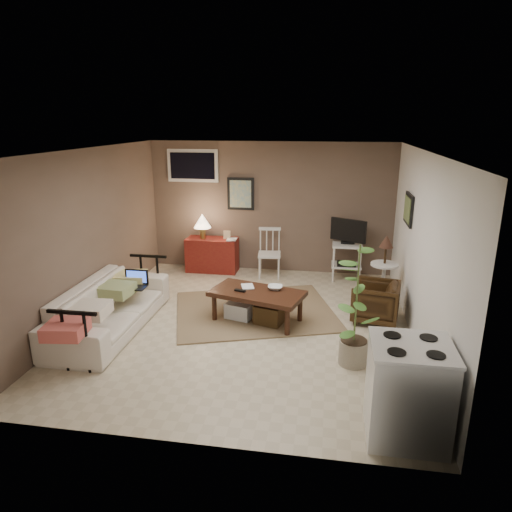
% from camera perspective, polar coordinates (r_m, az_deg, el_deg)
% --- Properties ---
extents(floor, '(5.00, 5.00, 0.00)m').
position_cam_1_polar(floor, '(6.50, -1.27, -8.56)').
color(floor, '#C1B293').
rests_on(floor, ground).
extents(art_back, '(0.50, 0.03, 0.60)m').
position_cam_1_polar(art_back, '(8.52, -1.93, 7.77)').
color(art_back, black).
extents(art_right, '(0.03, 0.60, 0.45)m').
position_cam_1_polar(art_right, '(7.03, 18.53, 5.58)').
color(art_right, black).
extents(window, '(0.96, 0.03, 0.60)m').
position_cam_1_polar(window, '(8.67, -7.92, 11.12)').
color(window, silver).
extents(rug, '(2.76, 2.47, 0.02)m').
position_cam_1_polar(rug, '(6.91, -0.18, -6.85)').
color(rug, olive).
rests_on(rug, floor).
extents(coffee_table, '(1.42, 0.99, 0.49)m').
position_cam_1_polar(coffee_table, '(6.49, 0.06, -5.98)').
color(coffee_table, '#35190E').
rests_on(coffee_table, floor).
extents(sofa, '(0.65, 2.24, 0.87)m').
position_cam_1_polar(sofa, '(6.51, -17.86, -5.18)').
color(sofa, beige).
rests_on(sofa, floor).
extents(sofa_pillows, '(0.43, 2.13, 0.15)m').
position_cam_1_polar(sofa_pillows, '(6.24, -18.56, -5.22)').
color(sofa_pillows, beige).
rests_on(sofa_pillows, sofa).
extents(sofa_end_rails, '(0.60, 2.23, 0.75)m').
position_cam_1_polar(sofa_end_rails, '(6.48, -16.79, -5.78)').
color(sofa_end_rails, black).
rests_on(sofa_end_rails, floor).
extents(laptop, '(0.34, 0.25, 0.23)m').
position_cam_1_polar(laptop, '(6.70, -14.85, -3.13)').
color(laptop, black).
rests_on(laptop, sofa).
extents(red_console, '(0.95, 0.42, 1.10)m').
position_cam_1_polar(red_console, '(8.64, -5.60, 0.56)').
color(red_console, maroon).
rests_on(red_console, floor).
extents(spindle_chair, '(0.44, 0.44, 0.89)m').
position_cam_1_polar(spindle_chair, '(8.29, 1.69, 0.19)').
color(spindle_chair, silver).
rests_on(spindle_chair, floor).
extents(tv_stand, '(0.61, 0.43, 1.11)m').
position_cam_1_polar(tv_stand, '(8.23, 11.33, 0.97)').
color(tv_stand, silver).
rests_on(tv_stand, floor).
extents(side_table, '(0.42, 0.42, 1.12)m').
position_cam_1_polar(side_table, '(7.19, 15.79, -0.77)').
color(side_table, silver).
rests_on(side_table, floor).
extents(armchair, '(0.68, 0.72, 0.64)m').
position_cam_1_polar(armchair, '(6.71, 14.69, -5.34)').
color(armchair, black).
rests_on(armchair, floor).
extents(potted_plant, '(0.37, 0.37, 1.48)m').
position_cam_1_polar(potted_plant, '(5.33, 12.45, -5.58)').
color(potted_plant, '#9F927E').
rests_on(potted_plant, floor).
extents(stove, '(0.71, 0.66, 0.92)m').
position_cam_1_polar(stove, '(4.44, 18.47, -15.71)').
color(stove, silver).
rests_on(stove, floor).
extents(bowl, '(0.21, 0.06, 0.21)m').
position_cam_1_polar(bowl, '(6.46, 2.42, -3.28)').
color(bowl, '#35190E').
rests_on(bowl, coffee_table).
extents(book_table, '(0.17, 0.07, 0.23)m').
position_cam_1_polar(book_table, '(6.52, -1.80, -3.00)').
color(book_table, '#35190E').
rests_on(book_table, coffee_table).
extents(book_console, '(0.18, 0.03, 0.25)m').
position_cam_1_polar(book_console, '(8.41, -3.68, 2.83)').
color(book_console, '#35190E').
rests_on(book_console, red_console).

